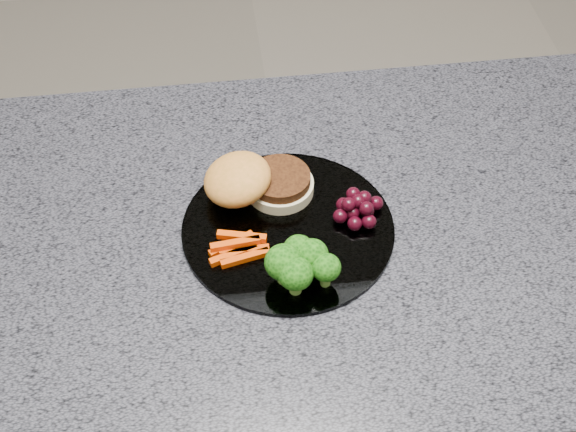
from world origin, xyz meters
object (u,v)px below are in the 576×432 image
Objects in this scene: plate at (288,229)px; grape_bunch at (358,208)px; island_cabinet at (350,409)px; burger at (253,183)px.

plate is 3.95× the size of grape_bunch.
island_cabinet is at bearing -25.74° from grape_bunch.
island_cabinet is at bearing -28.89° from burger.
grape_bunch is (0.12, -0.05, -0.01)m from burger.
burger is at bearing 156.87° from island_cabinet.
burger reaches higher than island_cabinet.
burger is 0.13m from grape_bunch.
island_cabinet is 18.21× the size of grape_bunch.
grape_bunch is (-0.02, 0.01, 0.49)m from island_cabinet.
plate is (-0.10, 0.00, 0.47)m from island_cabinet.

